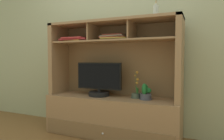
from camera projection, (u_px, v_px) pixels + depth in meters
The scene contains 9 objects.
floor_plane at pixel (112, 136), 2.51m from camera, with size 6.00×6.00×0.02m, color brown.
back_wall at pixel (120, 24), 2.69m from camera, with size 6.00×0.02×2.80m, color #A4A988.
media_console at pixel (112, 102), 2.50m from camera, with size 1.63×0.52×1.39m.
tv_monitor at pixel (99, 82), 2.52m from camera, with size 0.59×0.26×0.41m.
potted_orchid at pixel (136, 94), 2.39m from camera, with size 0.12×0.12×0.32m.
potted_fern at pixel (146, 93), 2.30m from camera, with size 0.15×0.15×0.19m.
magazine_stack_left at pixel (76, 39), 2.61m from camera, with size 0.40×0.22×0.05m.
magazine_stack_centre at pixel (115, 38), 2.44m from camera, with size 0.35×0.28×0.07m.
diffuser_bottle at pixel (156, 11), 2.20m from camera, with size 0.06×0.06×0.30m.
Camera 1 is at (0.99, -2.26, 0.94)m, focal length 32.64 mm.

